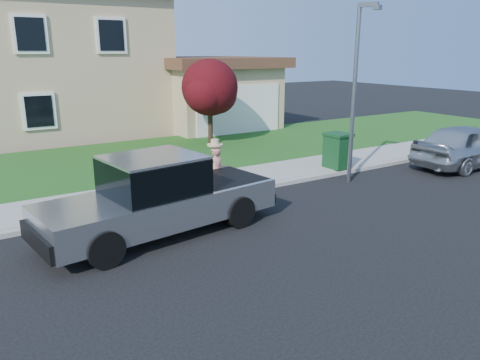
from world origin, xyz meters
The scene contains 11 objects.
ground centered at (0.00, 0.00, 0.00)m, with size 80.00×80.00×0.00m, color black.
curb centered at (1.00, 2.90, 0.06)m, with size 40.00×0.20×0.12m, color gray.
sidewalk centered at (1.00, 4.00, 0.07)m, with size 40.00×2.00×0.15m, color gray.
lawn centered at (1.00, 8.50, 0.05)m, with size 40.00×7.00×0.10m, color #154A18.
house centered at (1.31, 16.38, 3.17)m, with size 14.00×11.30×6.85m.
pickup_truck centered at (-1.71, 1.29, 0.84)m, with size 5.67×2.54×1.80m.
woman centered at (0.42, 2.52, 0.83)m, with size 0.64×0.48×1.75m.
sedan centered at (9.94, 1.29, 0.77)m, with size 1.82×4.52×1.54m, color #AFB1B6.
ornamental_tree centered at (4.06, 9.32, 2.39)m, with size 2.61×2.35×3.58m.
trash_bin centered at (5.55, 3.23, 0.75)m, with size 0.76×0.86×1.18m.
street_lamp centered at (4.99, 2.03, 3.02)m, with size 0.40×0.69×5.30m.
Camera 1 is at (-5.49, -8.05, 4.01)m, focal length 35.00 mm.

